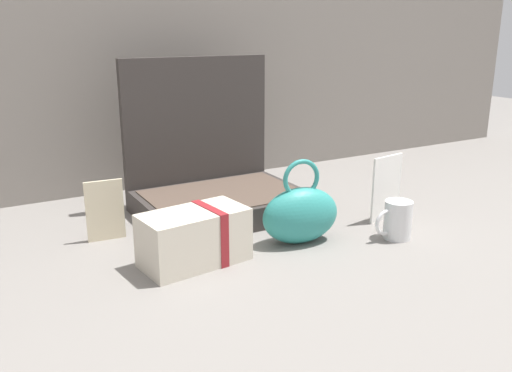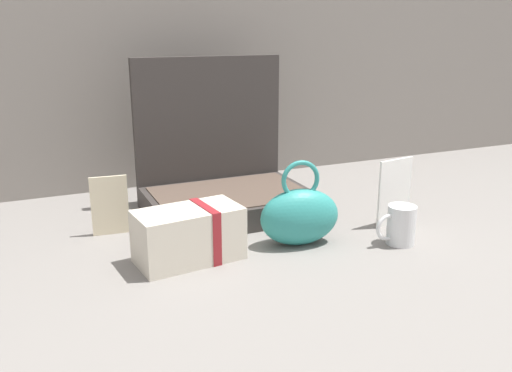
# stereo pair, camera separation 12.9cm
# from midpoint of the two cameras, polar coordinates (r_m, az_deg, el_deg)

# --- Properties ---
(ground_plane) EXTENTS (6.00, 6.00, 0.00)m
(ground_plane) POSITION_cam_midpoint_polar(r_m,az_deg,el_deg) (1.35, 2.12, -5.42)
(ground_plane) COLOR slate
(open_suitcase) EXTENTS (0.44, 0.33, 0.42)m
(open_suitcase) POSITION_cam_midpoint_polar(r_m,az_deg,el_deg) (1.52, -1.10, 0.84)
(open_suitcase) COLOR #332D2B
(open_suitcase) RESTS_ON ground_plane
(teal_pouch_handbag) EXTENTS (0.20, 0.12, 0.21)m
(teal_pouch_handbag) POSITION_cam_midpoint_polar(r_m,az_deg,el_deg) (1.29, 7.52, -3.17)
(teal_pouch_handbag) COLOR teal
(teal_pouch_handbag) RESTS_ON ground_plane
(cream_toiletry_bag) EXTENTS (0.24, 0.15, 0.12)m
(cream_toiletry_bag) POSITION_cam_midpoint_polar(r_m,az_deg,el_deg) (1.20, -3.93, -5.23)
(cream_toiletry_bag) COLOR beige
(cream_toiletry_bag) RESTS_ON ground_plane
(coffee_mug) EXTENTS (0.11, 0.07, 0.10)m
(coffee_mug) POSITION_cam_midpoint_polar(r_m,az_deg,el_deg) (1.35, 17.69, -4.01)
(coffee_mug) COLOR silver
(coffee_mug) RESTS_ON ground_plane
(info_card_left) EXTENTS (0.09, 0.01, 0.15)m
(info_card_left) POSITION_cam_midpoint_polar(r_m,az_deg,el_deg) (1.37, -12.66, -2.07)
(info_card_left) COLOR beige
(info_card_left) RESTS_ON ground_plane
(poster_card_right) EXTENTS (0.11, 0.02, 0.18)m
(poster_card_right) POSITION_cam_midpoint_polar(r_m,az_deg,el_deg) (1.46, 16.92, -0.69)
(poster_card_right) COLOR white
(poster_card_right) RESTS_ON ground_plane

